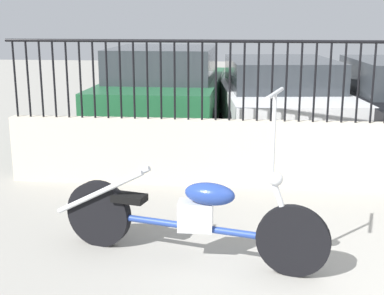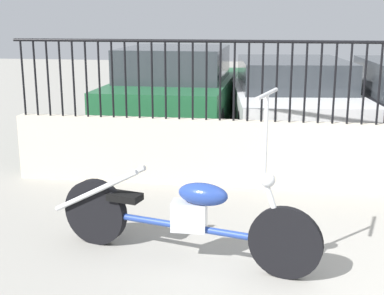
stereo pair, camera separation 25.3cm
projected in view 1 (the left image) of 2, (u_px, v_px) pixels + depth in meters
low_wall at (374, 157)px, 6.11m from camera, size 8.56×0.18×0.79m
fence_railing at (381, 71)px, 5.88m from camera, size 8.56×0.04×0.92m
motorcycle_blue at (178, 214)px, 4.38m from camera, size 2.30×0.81×1.44m
car_green at (165, 90)px, 9.14m from camera, size 1.88×4.07×1.45m
car_white at (278, 95)px, 9.01m from camera, size 2.34×4.75×1.28m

